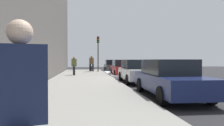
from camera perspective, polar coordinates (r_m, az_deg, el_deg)
name	(u,v)px	position (r m, az deg, el deg)	size (l,w,h in m)	color
ground_plane	(129,81)	(14.51, 4.82, -5.02)	(56.00, 56.00, 0.00)	#28282B
sidewalk	(83,80)	(14.15, -8.38, -4.88)	(28.00, 4.60, 0.15)	gray
lane_stripe_centre	(171,80)	(15.52, 16.46, -4.65)	(28.00, 0.14, 0.01)	gold
snow_bank_curb	(110,74)	(19.75, -0.67, -3.13)	(8.25, 0.56, 0.22)	white
parked_car_charcoal	(112,66)	(25.22, 0.00, -0.78)	(4.66, 2.03, 1.51)	black
parked_car_red	(122,68)	(18.38, 3.02, -1.41)	(4.25, 1.99, 1.51)	black
parked_car_white	(136,71)	(13.33, 6.98, -2.28)	(4.32, 1.96, 1.51)	black
parked_car_navy	(169,78)	(8.40, 16.00, -4.17)	(4.74, 2.03, 1.51)	black
pedestrian_olive_coat	(74,65)	(17.92, -10.82, -0.61)	(0.54, 0.47, 1.65)	black
pedestrian_blue_coat	(74,64)	(25.73, -10.92, -0.18)	(0.54, 0.45, 1.63)	black
pedestrian_brown_coat	(92,63)	(23.78, -5.88, 0.01)	(0.58, 0.54, 1.84)	black
pedestrian_navy_coat	(20,110)	(1.96, -24.73, -12.12)	(0.55, 0.50, 1.70)	black
traffic_light_pole	(98,48)	(22.82, -4.01, 4.38)	(0.35, 0.26, 4.01)	#2D2D19
rolling_suitcase	(91,69)	(24.28, -6.04, -1.59)	(0.34, 0.22, 0.94)	#471E19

